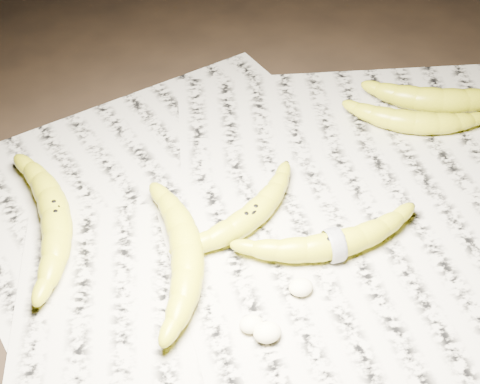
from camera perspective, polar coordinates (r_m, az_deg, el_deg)
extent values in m
plane|color=black|center=(0.88, 1.52, -2.48)|extent=(3.00, 3.00, 0.00)
cube|color=#B9B39E|center=(0.88, 3.08, -2.34)|extent=(0.90, 0.70, 0.01)
torus|color=white|center=(0.83, 8.04, -4.34)|extent=(0.00, 0.05, 0.05)
ellipsoid|color=#F2EBBB|center=(0.76, 2.36, -11.72)|extent=(0.03, 0.03, 0.02)
ellipsoid|color=#F2EBBB|center=(0.77, 0.98, -11.05)|extent=(0.03, 0.02, 0.02)
ellipsoid|color=#F2EBBB|center=(0.80, 5.24, -7.93)|extent=(0.03, 0.02, 0.02)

